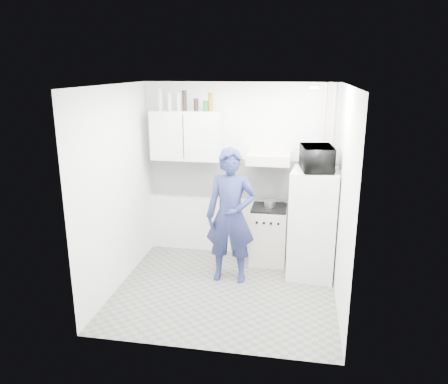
# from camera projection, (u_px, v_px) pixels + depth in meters

# --- Properties ---
(floor) EXTENTS (2.80, 2.80, 0.00)m
(floor) POSITION_uv_depth(u_px,v_px,m) (225.00, 291.00, 5.67)
(floor) COLOR #54534B
(floor) RESTS_ON ground
(ceiling) EXTENTS (2.80, 2.80, 0.00)m
(ceiling) POSITION_uv_depth(u_px,v_px,m) (225.00, 85.00, 4.95)
(ceiling) COLOR white
(ceiling) RESTS_ON wall_back
(wall_back) EXTENTS (2.80, 0.00, 2.80)m
(wall_back) POSITION_uv_depth(u_px,v_px,m) (239.00, 172.00, 6.49)
(wall_back) COLOR white
(wall_back) RESTS_ON floor
(wall_left) EXTENTS (0.00, 2.60, 2.60)m
(wall_left) POSITION_uv_depth(u_px,v_px,m) (116.00, 190.00, 5.54)
(wall_left) COLOR white
(wall_left) RESTS_ON floor
(wall_right) EXTENTS (0.00, 2.60, 2.60)m
(wall_right) POSITION_uv_depth(u_px,v_px,m) (343.00, 201.00, 5.07)
(wall_right) COLOR white
(wall_right) RESTS_ON floor
(person) EXTENTS (0.66, 0.44, 1.81)m
(person) POSITION_uv_depth(u_px,v_px,m) (231.00, 216.00, 5.75)
(person) COLOR navy
(person) RESTS_ON floor
(stove) EXTENTS (0.52, 0.52, 0.83)m
(stove) POSITION_uv_depth(u_px,v_px,m) (268.00, 235.00, 6.42)
(stove) COLOR beige
(stove) RESTS_ON floor
(fridge) EXTENTS (0.68, 0.68, 1.50)m
(fridge) POSITION_uv_depth(u_px,v_px,m) (313.00, 224.00, 5.92)
(fridge) COLOR white
(fridge) RESTS_ON floor
(stove_top) EXTENTS (0.50, 0.50, 0.03)m
(stove_top) POSITION_uv_depth(u_px,v_px,m) (269.00, 208.00, 6.30)
(stove_top) COLOR black
(stove_top) RESTS_ON stove
(saucepan) EXTENTS (0.16, 0.16, 0.09)m
(saucepan) POSITION_uv_depth(u_px,v_px,m) (270.00, 204.00, 6.30)
(saucepan) COLOR silver
(saucepan) RESTS_ON stove_top
(microwave) EXTENTS (0.63, 0.47, 0.32)m
(microwave) POSITION_uv_depth(u_px,v_px,m) (317.00, 158.00, 5.67)
(microwave) COLOR black
(microwave) RESTS_ON fridge
(bottle_a) EXTENTS (0.07, 0.07, 0.31)m
(bottle_a) POSITION_uv_depth(u_px,v_px,m) (160.00, 99.00, 6.22)
(bottle_a) COLOR #B2B7BC
(bottle_a) RESTS_ON upper_cabinet
(bottle_b) EXTENTS (0.06, 0.06, 0.25)m
(bottle_b) POSITION_uv_depth(u_px,v_px,m) (169.00, 102.00, 6.21)
(bottle_b) COLOR #B2B7BC
(bottle_b) RESTS_ON upper_cabinet
(bottle_c) EXTENTS (0.06, 0.06, 0.25)m
(bottle_c) POSITION_uv_depth(u_px,v_px,m) (179.00, 102.00, 6.18)
(bottle_c) COLOR #B2B7BC
(bottle_c) RESTS_ON upper_cabinet
(bottle_d) EXTENTS (0.06, 0.06, 0.29)m
(bottle_d) POSITION_uv_depth(u_px,v_px,m) (184.00, 101.00, 6.17)
(bottle_d) COLOR black
(bottle_d) RESTS_ON upper_cabinet
(canister_a) EXTENTS (0.07, 0.07, 0.17)m
(canister_a) POSITION_uv_depth(u_px,v_px,m) (196.00, 105.00, 6.15)
(canister_a) COLOR black
(canister_a) RESTS_ON upper_cabinet
(canister_b) EXTENTS (0.08, 0.08, 0.15)m
(canister_b) POSITION_uv_depth(u_px,v_px,m) (206.00, 106.00, 6.13)
(canister_b) COLOR #144C1E
(canister_b) RESTS_ON upper_cabinet
(bottle_e) EXTENTS (0.07, 0.07, 0.26)m
(bottle_e) POSITION_uv_depth(u_px,v_px,m) (211.00, 102.00, 6.11)
(bottle_e) COLOR brown
(bottle_e) RESTS_ON upper_cabinet
(upper_cabinet) EXTENTS (1.00, 0.35, 0.70)m
(upper_cabinet) POSITION_uv_depth(u_px,v_px,m) (187.00, 135.00, 6.30)
(upper_cabinet) COLOR white
(upper_cabinet) RESTS_ON wall_back
(range_hood) EXTENTS (0.60, 0.50, 0.14)m
(range_hood) POSITION_uv_depth(u_px,v_px,m) (269.00, 158.00, 6.10)
(range_hood) COLOR beige
(range_hood) RESTS_ON wall_back
(backsplash) EXTENTS (2.74, 0.03, 0.60)m
(backsplash) POSITION_uv_depth(u_px,v_px,m) (239.00, 178.00, 6.50)
(backsplash) COLOR white
(backsplash) RESTS_ON wall_back
(pipe_a) EXTENTS (0.05, 0.05, 2.60)m
(pipe_a) POSITION_uv_depth(u_px,v_px,m) (329.00, 177.00, 6.20)
(pipe_a) COLOR beige
(pipe_a) RESTS_ON floor
(pipe_b) EXTENTS (0.04, 0.04, 2.60)m
(pipe_b) POSITION_uv_depth(u_px,v_px,m) (320.00, 176.00, 6.22)
(pipe_b) COLOR beige
(pipe_b) RESTS_ON floor
(ceiling_spot_fixture) EXTENTS (0.10, 0.10, 0.02)m
(ceiling_spot_fixture) POSITION_uv_depth(u_px,v_px,m) (314.00, 88.00, 4.98)
(ceiling_spot_fixture) COLOR white
(ceiling_spot_fixture) RESTS_ON ceiling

